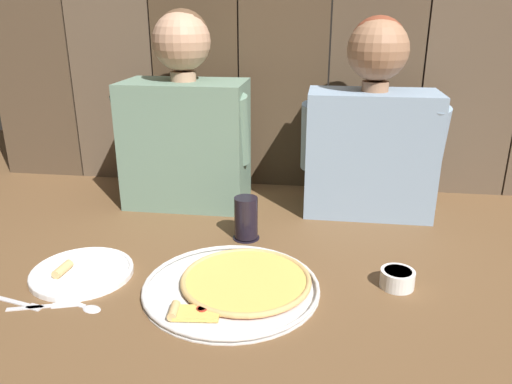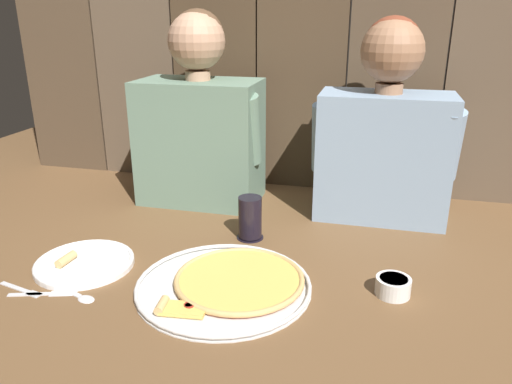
{
  "view_description": "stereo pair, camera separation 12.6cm",
  "coord_description": "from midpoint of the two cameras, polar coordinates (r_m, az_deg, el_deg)",
  "views": [
    {
      "loc": [
        0.15,
        -1.07,
        0.61
      ],
      "look_at": [
        -0.01,
        0.1,
        0.18
      ],
      "focal_mm": 34.71,
      "sensor_mm": 36.0,
      "label": 1
    },
    {
      "loc": [
        0.27,
        -1.05,
        0.61
      ],
      "look_at": [
        -0.01,
        0.1,
        0.18
      ],
      "focal_mm": 34.71,
      "sensor_mm": 36.0,
      "label": 2
    }
  ],
  "objects": [
    {
      "name": "table_knife",
      "position": [
        1.24,
        -20.67,
        -10.98
      ],
      "size": [
        0.15,
        0.06,
        0.01
      ],
      "color": "silver",
      "rests_on": "ground"
    },
    {
      "name": "table_fork",
      "position": [
        1.27,
        -22.8,
        -10.4
      ],
      "size": [
        0.13,
        0.05,
        0.01
      ],
      "color": "silver",
      "rests_on": "ground"
    },
    {
      "name": "dinner_plate",
      "position": [
        1.33,
        -16.64,
        -7.9
      ],
      "size": [
        0.25,
        0.25,
        0.03
      ],
      "color": "white",
      "rests_on": "ground"
    },
    {
      "name": "ground_plane",
      "position": [
        1.24,
        2.44,
        -9.48
      ],
      "size": [
        3.2,
        3.2,
        0.0
      ],
      "primitive_type": "plane",
      "color": "brown"
    },
    {
      "name": "dipping_bowl",
      "position": [
        1.21,
        18.49,
        -10.25
      ],
      "size": [
        0.08,
        0.08,
        0.04
      ],
      "color": "white",
      "rests_on": "ground"
    },
    {
      "name": "drinking_glass",
      "position": [
        1.4,
        1.88,
        -3.09
      ],
      "size": [
        0.08,
        0.08,
        0.12
      ],
      "color": "black",
      "rests_on": "ground"
    },
    {
      "name": "table_spoon",
      "position": [
        1.2,
        -16.87,
        -11.39
      ],
      "size": [
        0.14,
        0.06,
        0.01
      ],
      "color": "silver",
      "rests_on": "ground"
    },
    {
      "name": "diner_left",
      "position": [
        1.64,
        -4.33,
        8.16
      ],
      "size": [
        0.43,
        0.23,
        0.62
      ],
      "color": "slate",
      "rests_on": "ground"
    },
    {
      "name": "pizza_tray",
      "position": [
        1.19,
        0.08,
        -10.51
      ],
      "size": [
        0.41,
        0.41,
        0.03
      ],
      "color": "silver",
      "rests_on": "ground"
    },
    {
      "name": "diner_right",
      "position": [
        1.56,
        16.92,
        6.66
      ],
      "size": [
        0.43,
        0.21,
        0.6
      ],
      "color": "#849EB7",
      "rests_on": "ground"
    }
  ]
}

